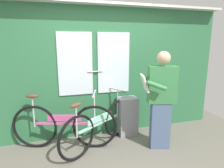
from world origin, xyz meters
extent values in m
cube|color=#666056|center=(0.00, 0.00, -0.02)|extent=(5.61, 3.83, 0.04)
cube|color=#2D6B42|center=(0.00, 1.12, 1.18)|extent=(4.61, 0.08, 2.36)
cube|color=silver|center=(-0.55, 1.07, 1.37)|extent=(0.60, 0.02, 1.10)
cube|color=silver|center=(0.15, 1.07, 1.37)|extent=(0.60, 0.02, 1.10)
cylinder|color=#B2B2B7|center=(-0.20, 1.05, 1.23)|extent=(0.28, 0.02, 0.02)
cube|color=silver|center=(0.00, 1.02, 2.38)|extent=(4.61, 0.28, 0.04)
torus|color=black|center=(-0.32, 0.59, 0.37)|extent=(0.72, 0.26, 0.74)
torus|color=black|center=(-1.27, 0.88, 0.37)|extent=(0.72, 0.26, 0.74)
cube|color=#D14C93|center=(-0.80, 0.73, 0.43)|extent=(0.92, 0.30, 0.03)
cube|color=#D14C93|center=(-0.80, 0.73, 0.53)|extent=(0.53, 0.18, 0.10)
cylinder|color=#B7B7BC|center=(-1.27, 0.88, 0.64)|extent=(0.02, 0.02, 0.53)
ellipsoid|color=brown|center=(-1.27, 0.88, 0.90)|extent=(0.22, 0.14, 0.06)
cylinder|color=#B7B7BC|center=(-0.32, 0.59, 0.66)|extent=(0.02, 0.02, 0.57)
cylinder|color=#B7B7BC|center=(-0.32, 0.59, 0.94)|extent=(0.15, 0.43, 0.02)
torus|color=black|center=(0.18, 0.90, 0.35)|extent=(0.60, 0.43, 0.70)
torus|color=black|center=(-0.64, 0.34, 0.35)|extent=(0.60, 0.43, 0.70)
cube|color=#9EDBC6|center=(-0.23, 0.62, 0.41)|extent=(0.80, 0.56, 0.03)
cube|color=#9EDBC6|center=(-0.23, 0.62, 0.50)|extent=(0.47, 0.33, 0.10)
cylinder|color=#B7B7BC|center=(-0.64, 0.34, 0.61)|extent=(0.02, 0.02, 0.51)
ellipsoid|color=brown|center=(-0.64, 0.34, 0.86)|extent=(0.22, 0.19, 0.06)
cylinder|color=#B7B7BC|center=(0.18, 0.90, 0.63)|extent=(0.02, 0.02, 0.55)
cylinder|color=#B7B7BC|center=(0.18, 0.90, 0.90)|extent=(0.27, 0.38, 0.02)
cube|color=slate|center=(0.72, 0.30, 0.39)|extent=(0.35, 0.26, 0.79)
cube|color=#387F47|center=(0.72, 0.30, 1.08)|extent=(0.48, 0.32, 0.59)
sphere|color=tan|center=(0.72, 0.30, 1.50)|extent=(0.21, 0.21, 0.21)
cube|color=silver|center=(0.46, 0.38, 1.11)|extent=(0.20, 0.36, 0.26)
cylinder|color=#387F47|center=(0.53, 0.15, 1.11)|extent=(0.31, 0.15, 0.17)
cylinder|color=#387F47|center=(0.65, 0.53, 1.11)|extent=(0.31, 0.15, 0.17)
cube|color=gray|center=(0.37, 0.90, 0.37)|extent=(0.35, 0.28, 0.73)
camera|label=1|loc=(-0.89, -2.35, 1.74)|focal=31.01mm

